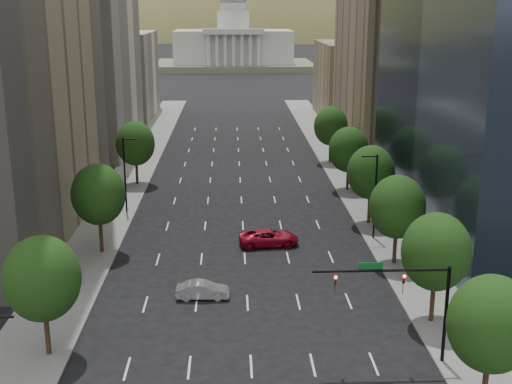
{
  "coord_description": "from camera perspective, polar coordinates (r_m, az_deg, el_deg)",
  "views": [
    {
      "loc": [
        -1.19,
        -10.17,
        23.44
      ],
      "look_at": [
        0.89,
        45.04,
        8.0
      ],
      "focal_mm": 46.89,
      "sensor_mm": 36.0,
      "label": 1
    }
  ],
  "objects": [
    {
      "name": "streetlight_rn",
      "position": [
        69.33,
        10.1,
        -0.19
      ],
      "size": [
        1.7,
        0.2,
        9.0
      ],
      "color": "black",
      "rests_on": "ground"
    },
    {
      "name": "tree_right_4",
      "position": [
        87.4,
        7.91,
        3.59
      ],
      "size": [
        5.2,
        5.2,
        8.46
      ],
      "color": "#382316",
      "rests_on": "ground"
    },
    {
      "name": "tree_left_2",
      "position": [
        90.85,
        -10.25,
        4.09
      ],
      "size": [
        5.2,
        5.2,
        8.68
      ],
      "color": "#382316",
      "rests_on": "ground"
    },
    {
      "name": "traffic_signal",
      "position": [
        45.66,
        13.05,
        -8.4
      ],
      "size": [
        9.12,
        0.4,
        7.38
      ],
      "color": "black",
      "rests_on": "ground"
    },
    {
      "name": "tree_right_3",
      "position": [
        73.91,
        9.77,
        1.65
      ],
      "size": [
        5.2,
        5.2,
        8.89
      ],
      "color": "#382316",
      "rests_on": "ground"
    },
    {
      "name": "sidewalk_right",
      "position": [
        75.82,
        10.68,
        -2.62
      ],
      "size": [
        6.0,
        200.0,
        0.15
      ],
      "primitive_type": "cube",
      "color": "slate",
      "rests_on": "ground"
    },
    {
      "name": "tree_right_2",
      "position": [
        62.71,
        11.96,
        -1.26
      ],
      "size": [
        5.2,
        5.2,
        8.61
      ],
      "color": "#382316",
      "rests_on": "ground"
    },
    {
      "name": "car_silver",
      "position": [
        56.07,
        -4.56,
        -8.34
      ],
      "size": [
        4.41,
        1.58,
        1.45
      ],
      "primitive_type": "imported",
      "rotation": [
        0.0,
        0.0,
        1.56
      ],
      "color": "#A8A7AC",
      "rests_on": "ground"
    },
    {
      "name": "car_red_far",
      "position": [
        67.68,
        1.1,
        -3.9
      ],
      "size": [
        6.32,
        3.45,
        1.68
      ],
      "primitive_type": "imported",
      "rotation": [
        0.0,
        0.0,
        1.68
      ],
      "color": "maroon",
      "rests_on": "ground"
    },
    {
      "name": "filler_left",
      "position": [
        148.8,
        -11.53,
        9.74
      ],
      "size": [
        14.0,
        26.0,
        18.0
      ],
      "primitive_type": "cube",
      "color": "beige",
      "rests_on": "ground"
    },
    {
      "name": "parking_tan_right",
      "position": [
        113.55,
        11.4,
        11.05
      ],
      "size": [
        14.0,
        30.0,
        30.0
      ],
      "primitive_type": "cube",
      "color": "#8C7759",
      "rests_on": "ground"
    },
    {
      "name": "tree_right_0",
      "position": [
        42.35,
        19.44,
        -10.57
      ],
      "size": [
        5.2,
        5.2,
        8.39
      ],
      "color": "#382316",
      "rests_on": "ground"
    },
    {
      "name": "tree_left_0",
      "position": [
        47.49,
        -17.78,
        -7.05
      ],
      "size": [
        5.2,
        5.2,
        8.75
      ],
      "color": "#382316",
      "rests_on": "ground"
    },
    {
      "name": "capitol",
      "position": [
        260.3,
        -1.94,
        12.33
      ],
      "size": [
        60.0,
        40.0,
        35.2
      ],
      "color": "#596647",
      "rests_on": "ground"
    },
    {
      "name": "tree_left_1",
      "position": [
        65.84,
        -13.3,
        -0.21
      ],
      "size": [
        5.2,
        5.2,
        8.97
      ],
      "color": "#382316",
      "rests_on": "ground"
    },
    {
      "name": "streetlight_ln",
      "position": [
        78.4,
        -11.09,
        1.6
      ],
      "size": [
        1.7,
        0.2,
        9.0
      ],
      "color": "black",
      "rests_on": "ground"
    },
    {
      "name": "midrise_cream_left",
      "position": [
        115.8,
        -14.35,
        12.2
      ],
      "size": [
        14.0,
        30.0,
        35.0
      ],
      "primitive_type": "cube",
      "color": "beige",
      "rests_on": "ground"
    },
    {
      "name": "filler_right",
      "position": [
        146.36,
        8.27,
        9.4
      ],
      "size": [
        14.0,
        26.0,
        16.0
      ],
      "primitive_type": "cube",
      "color": "#8C7759",
      "rests_on": "ground"
    },
    {
      "name": "tree_right_5",
      "position": [
        102.85,
        6.4,
        5.61
      ],
      "size": [
        5.2,
        5.2,
        8.75
      ],
      "color": "#382316",
      "rests_on": "ground"
    },
    {
      "name": "foothills",
      "position": [
        613.68,
        1.22,
        9.88
      ],
      "size": [
        720.0,
        413.0,
        263.0
      ],
      "color": "olive",
      "rests_on": "ground"
    },
    {
      "name": "sidewalk_left",
      "position": [
        75.33,
        -13.02,
        -2.87
      ],
      "size": [
        6.0,
        200.0,
        0.15
      ],
      "primitive_type": "cube",
      "color": "slate",
      "rests_on": "ground"
    },
    {
      "name": "tree_right_1",
      "position": [
        51.72,
        15.12,
        -4.96
      ],
      "size": [
        5.2,
        5.2,
        8.75
      ],
      "color": "#382316",
      "rests_on": "ground"
    }
  ]
}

